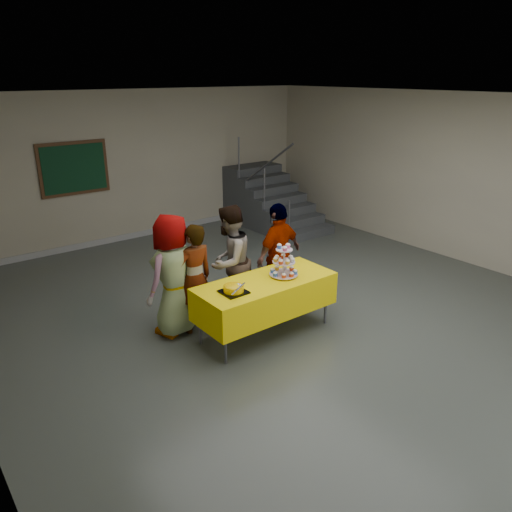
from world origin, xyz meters
The scene contains 10 objects.
room_shell centered at (0.00, 0.02, 2.13)m, with size 10.00×10.04×3.02m.
bake_table centered at (-0.61, 0.08, 0.56)m, with size 1.88×0.78×0.77m.
cupcake_stand centered at (-0.32, 0.05, 0.94)m, with size 0.38×0.38×0.44m.
bear_cake centered at (-1.15, 0.02, 0.83)m, with size 0.32×0.36×0.12m.
schoolchild_a centered at (-1.53, 0.86, 0.82)m, with size 0.80×0.52×1.64m, color slate.
schoolchild_b centered at (-1.28, 0.73, 0.75)m, with size 0.55×0.36×1.50m, color slate.
schoolchild_c centered at (-0.64, 0.85, 0.81)m, with size 0.78×0.61×1.61m, color #5C5C65.
schoolchild_d centered at (0.12, 0.67, 0.78)m, with size 0.92×0.38×1.57m, color slate.
staircase centered at (2.70, 4.13, 0.49)m, with size 1.30×2.40×2.04m.
noticeboard centered at (-1.33, 4.96, 1.60)m, with size 1.30×0.05×1.00m.
Camera 1 is at (-4.34, -4.55, 3.31)m, focal length 35.00 mm.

